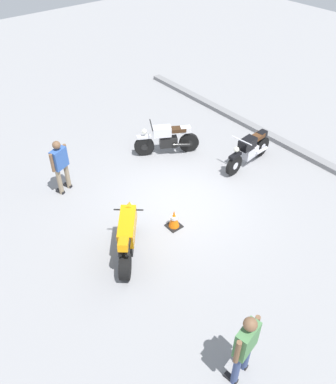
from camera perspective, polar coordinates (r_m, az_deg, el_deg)
name	(u,v)px	position (r m, az deg, el deg)	size (l,w,h in m)	color
ground_plane	(179,202)	(10.92, 1.65, -1.45)	(40.00, 40.00, 0.00)	gray
curb_edge	(285,143)	(13.77, 16.53, 6.76)	(14.00, 0.30, 0.15)	gray
motorcycle_orange_sportbike	(127,235)	(9.20, -5.88, -6.27)	(1.61, 1.41, 1.14)	black
motorcycle_silver_cruiser	(167,139)	(12.58, -0.13, 7.66)	(1.14, 1.87, 1.09)	black
motorcycle_black_cruiser	(249,150)	(12.32, 11.71, 6.00)	(0.70, 2.09, 1.09)	black
person_in_green_shirt	(245,345)	(7.16, 11.12, -20.90)	(0.39, 0.67, 1.74)	#384772
person_in_blue_shirt	(60,164)	(11.15, -15.33, 3.98)	(0.44, 0.62, 1.64)	gray
traffic_cone	(174,219)	(10.03, 0.87, -3.93)	(0.36, 0.36, 0.53)	black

